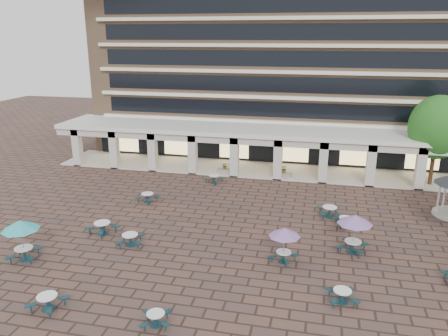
{
  "coord_description": "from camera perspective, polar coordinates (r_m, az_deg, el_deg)",
  "views": [
    {
      "loc": [
        5.95,
        -27.61,
        13.32
      ],
      "look_at": [
        -1.01,
        3.0,
        3.71
      ],
      "focal_mm": 35.0,
      "sensor_mm": 36.0,
      "label": 1
    }
  ],
  "objects": [
    {
      "name": "picnic_table_12",
      "position": [
        40.88,
        -1.3,
        -1.35
      ],
      "size": [
        1.97,
        1.97,
        0.74
      ],
      "rotation": [
        0.0,
        0.0,
        -0.34
      ],
      "color": "#153640",
      "rests_on": "ground"
    },
    {
      "name": "retail_arcade",
      "position": [
        44.05,
        4.7,
        3.41
      ],
      "size": [
        42.0,
        6.6,
        4.4
      ],
      "color": "white",
      "rests_on": "ground"
    },
    {
      "name": "picnic_table_2",
      "position": [
        22.23,
        -8.9,
        -18.77
      ],
      "size": [
        1.72,
        1.72,
        0.66
      ],
      "rotation": [
        0.0,
        0.0,
        0.26
      ],
      "color": "#153640",
      "rests_on": "ground"
    },
    {
      "name": "planter_left",
      "position": [
        43.47,
        0.12,
        -0.19
      ],
      "size": [
        1.5,
        0.75,
        1.2
      ],
      "color": "#9C9C96",
      "rests_on": "ground"
    },
    {
      "name": "apartment_building",
      "position": [
        53.42,
        6.68,
        16.14
      ],
      "size": [
        40.0,
        15.5,
        25.2
      ],
      "color": "#9B7858",
      "rests_on": "ground"
    },
    {
      "name": "picnic_table_7",
      "position": [
        24.3,
        15.17,
        -15.71
      ],
      "size": [
        1.81,
        1.81,
        0.71
      ],
      "rotation": [
        0.0,
        0.0,
        0.21
      ],
      "color": "#153640",
      "rests_on": "ground"
    },
    {
      "name": "picnic_table_8",
      "position": [
        36.82,
        -9.96,
        -3.72
      ],
      "size": [
        1.93,
        1.93,
        0.74
      ],
      "rotation": [
        0.0,
        0.0,
        -0.25
      ],
      "color": "#153640",
      "rests_on": "ground"
    },
    {
      "name": "picnic_table_4",
      "position": [
        29.29,
        -25.06,
        -6.96
      ],
      "size": [
        2.26,
        2.26,
        2.61
      ],
      "rotation": [
        0.0,
        0.0,
        0.23
      ],
      "color": "#153640",
      "rests_on": "ground"
    },
    {
      "name": "picnic_table_6",
      "position": [
        26.69,
        7.92,
        -8.46
      ],
      "size": [
        1.95,
        1.95,
        2.25
      ],
      "rotation": [
        0.0,
        0.0,
        -0.42
      ],
      "color": "#153640",
      "rests_on": "ground"
    },
    {
      "name": "picnic_table_11",
      "position": [
        28.65,
        16.74,
        -6.64
      ],
      "size": [
        2.22,
        2.22,
        2.56
      ],
      "rotation": [
        0.0,
        0.0,
        -0.33
      ],
      "color": "#153640",
      "rests_on": "ground"
    },
    {
      "name": "planter_right",
      "position": [
        42.6,
        7.84,
        -0.57
      ],
      "size": [
        1.5,
        0.8,
        1.33
      ],
      "color": "#9C9C96",
      "rests_on": "ground"
    },
    {
      "name": "picnic_table_13",
      "position": [
        34.3,
        13.63,
        -5.46
      ],
      "size": [
        2.07,
        2.07,
        0.82
      ],
      "rotation": [
        0.0,
        0.0,
        0.19
      ],
      "color": "#153640",
      "rests_on": "ground"
    },
    {
      "name": "picnic_table_0",
      "position": [
        24.66,
        -22.06,
        -15.81
      ],
      "size": [
        1.88,
        1.88,
        0.77
      ],
      "rotation": [
        0.0,
        0.0,
        -0.13
      ],
      "color": "#153640",
      "rests_on": "ground"
    },
    {
      "name": "picnic_table_10",
      "position": [
        33.0,
        15.56,
        -6.67
      ],
      "size": [
        1.82,
        1.82,
        0.69
      ],
      "rotation": [
        0.0,
        0.0,
        0.28
      ],
      "color": "#153640",
      "rests_on": "ground"
    },
    {
      "name": "picnic_table_5",
      "position": [
        31.79,
        -15.6,
        -7.42
      ],
      "size": [
        2.32,
        2.32,
        0.85
      ],
      "rotation": [
        0.0,
        0.0,
        -0.4
      ],
      "color": "#153640",
      "rests_on": "ground"
    },
    {
      "name": "tree_east_c",
      "position": [
        43.29,
        26.12,
        4.78
      ],
      "size": [
        4.99,
        4.99,
        8.32
      ],
      "color": "#3F2919",
      "rests_on": "ground"
    },
    {
      "name": "ground",
      "position": [
        31.23,
        0.6,
        -8.23
      ],
      "size": [
        120.0,
        120.0,
        0.0
      ],
      "primitive_type": "plane",
      "color": "brown",
      "rests_on": "ground"
    },
    {
      "name": "picnic_table_1",
      "position": [
        29.73,
        -12.16,
        -9.01
      ],
      "size": [
        2.0,
        2.0,
        0.78
      ],
      "rotation": [
        0.0,
        0.0,
        0.22
      ],
      "color": "#153640",
      "rests_on": "ground"
    }
  ]
}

